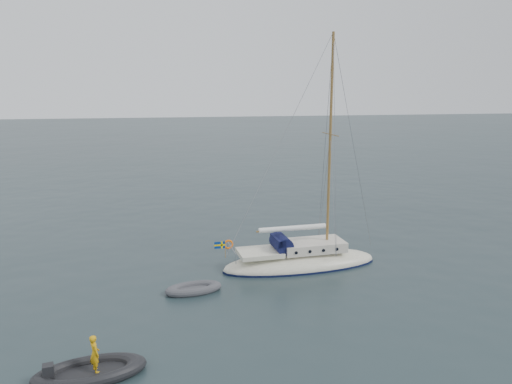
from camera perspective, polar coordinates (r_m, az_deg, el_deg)
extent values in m
plane|color=black|center=(28.29, -0.78, -10.17)|extent=(300.00, 300.00, 0.00)
ellipsoid|color=white|center=(30.58, 5.08, -8.16)|extent=(9.53, 2.96, 1.59)
cube|color=beige|center=(30.42, 6.47, -6.12)|extent=(3.81, 2.01, 0.58)
cube|color=white|center=(29.70, 0.36, -6.85)|extent=(2.54, 2.01, 0.26)
cylinder|color=#0E1135|center=(29.83, 2.87, -5.85)|extent=(1.02, 1.75, 1.02)
cube|color=#0E1135|center=(29.71, 2.48, -5.48)|extent=(0.48, 1.75, 0.42)
cylinder|color=olive|center=(29.42, 8.53, 5.29)|extent=(0.16, 0.16, 12.70)
cylinder|color=olive|center=(29.35, 8.57, 6.52)|extent=(0.05, 2.33, 0.05)
cylinder|color=olive|center=(29.74, 4.18, -4.22)|extent=(4.45, 0.11, 0.11)
cylinder|color=white|center=(29.73, 4.18, -4.12)|extent=(4.14, 0.30, 0.30)
cylinder|color=gray|center=(29.29, -2.91, -6.20)|extent=(0.04, 2.33, 0.04)
torus|color=#FE6305|center=(29.88, -3.18, -5.83)|extent=(0.57, 0.11, 0.57)
cylinder|color=olive|center=(29.27, -3.63, -6.44)|extent=(0.03, 0.03, 0.95)
cube|color=navy|center=(29.14, -4.26, -5.88)|extent=(0.64, 0.02, 0.40)
cube|color=#E8CA01|center=(29.14, -4.26, -5.88)|extent=(0.66, 0.03, 0.10)
cube|color=#E8CA01|center=(29.15, -4.03, -5.86)|extent=(0.10, 0.03, 0.42)
cylinder|color=black|center=(30.99, 3.47, -5.73)|extent=(0.19, 0.06, 0.19)
cylinder|color=black|center=(29.13, 4.46, -6.92)|extent=(0.19, 0.06, 0.19)
cylinder|color=black|center=(31.20, 4.98, -5.62)|extent=(0.19, 0.06, 0.19)
cylinder|color=black|center=(29.35, 6.07, -6.80)|extent=(0.19, 0.06, 0.19)
cylinder|color=black|center=(31.44, 6.48, -5.52)|extent=(0.19, 0.06, 0.19)
cylinder|color=black|center=(29.60, 7.65, -6.68)|extent=(0.19, 0.06, 0.19)
cylinder|color=black|center=(31.69, 7.95, -5.42)|extent=(0.19, 0.06, 0.19)
cylinder|color=black|center=(29.87, 9.20, -6.55)|extent=(0.19, 0.06, 0.19)
cube|color=#4A4A4E|center=(27.07, -7.15, -11.03)|extent=(1.86, 0.77, 0.11)
cube|color=black|center=(20.81, -18.44, -19.08)|extent=(2.61, 1.09, 0.13)
cube|color=black|center=(20.89, -22.56, -18.21)|extent=(0.38, 0.38, 0.65)
imported|color=#DA9C0E|center=(20.40, -17.96, -17.20)|extent=(0.49, 0.61, 1.47)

